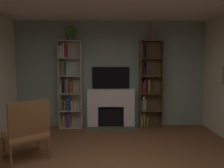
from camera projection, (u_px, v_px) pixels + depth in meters
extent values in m
cube|color=gray|center=(111.00, 74.00, 5.62)|extent=(5.16, 0.06, 2.80)
cube|color=white|center=(93.00, 117.00, 5.57)|extent=(0.28, 0.22, 0.56)
cube|color=white|center=(129.00, 116.00, 5.59)|extent=(0.28, 0.22, 0.56)
cube|color=white|center=(111.00, 98.00, 5.53)|extent=(1.24, 0.22, 0.46)
cube|color=black|center=(111.00, 116.00, 5.65)|extent=(0.68, 0.08, 0.56)
cube|color=#585C4D|center=(111.00, 129.00, 5.34)|extent=(1.34, 0.30, 0.03)
cube|color=black|center=(111.00, 78.00, 5.57)|extent=(0.99, 0.06, 0.58)
cube|color=beige|center=(60.00, 85.00, 5.44)|extent=(0.02, 0.30, 2.27)
cube|color=beige|center=(82.00, 85.00, 5.45)|extent=(0.02, 0.30, 2.27)
cube|color=beige|center=(72.00, 84.00, 5.59)|extent=(0.58, 0.02, 2.27)
cube|color=beige|center=(71.00, 127.00, 5.55)|extent=(0.55, 0.30, 0.02)
cube|color=olive|center=(62.00, 122.00, 5.56)|extent=(0.04, 0.21, 0.26)
cube|color=beige|center=(64.00, 120.00, 5.57)|extent=(0.03, 0.17, 0.31)
cube|color=#9A5433|center=(66.00, 122.00, 5.57)|extent=(0.03, 0.19, 0.25)
cube|color=#602580|center=(68.00, 120.00, 5.54)|extent=(0.04, 0.24, 0.36)
cube|color=#5C3D74|center=(69.00, 119.00, 5.55)|extent=(0.02, 0.23, 0.39)
cube|color=brown|center=(70.00, 120.00, 5.55)|extent=(0.02, 0.23, 0.35)
cube|color=beige|center=(71.00, 110.00, 5.51)|extent=(0.55, 0.30, 0.02)
cube|color=olive|center=(62.00, 104.00, 5.50)|extent=(0.04, 0.23, 0.31)
cube|color=navy|center=(64.00, 104.00, 5.52)|extent=(0.03, 0.20, 0.31)
cube|color=olive|center=(66.00, 105.00, 5.52)|extent=(0.04, 0.21, 0.28)
cube|color=#1D3B94|center=(67.00, 104.00, 5.52)|extent=(0.04, 0.21, 0.32)
cube|color=#244E8B|center=(69.00, 104.00, 5.50)|extent=(0.04, 0.24, 0.33)
cube|color=brown|center=(71.00, 104.00, 5.54)|extent=(0.02, 0.17, 0.29)
cube|color=beige|center=(72.00, 105.00, 5.51)|extent=(0.04, 0.23, 0.25)
cube|color=beige|center=(71.00, 93.00, 5.47)|extent=(0.55, 0.30, 0.02)
cube|color=beige|center=(62.00, 88.00, 5.49)|extent=(0.03, 0.19, 0.28)
cube|color=black|center=(64.00, 87.00, 5.47)|extent=(0.04, 0.22, 0.32)
cube|color=#4B367C|center=(65.00, 87.00, 5.48)|extent=(0.03, 0.21, 0.32)
cube|color=#8E5E33|center=(67.00, 86.00, 5.48)|extent=(0.04, 0.21, 0.36)
cube|color=#A58326|center=(68.00, 86.00, 5.47)|extent=(0.02, 0.23, 0.38)
cube|color=#5C3177|center=(70.00, 86.00, 5.48)|extent=(0.03, 0.21, 0.37)
cube|color=#975C25|center=(72.00, 87.00, 5.46)|extent=(0.03, 0.24, 0.31)
cube|color=beige|center=(71.00, 76.00, 5.43)|extent=(0.55, 0.30, 0.02)
cube|color=#975938|center=(61.00, 69.00, 5.43)|extent=(0.03, 0.21, 0.34)
cube|color=beige|center=(63.00, 68.00, 5.45)|extent=(0.04, 0.17, 0.38)
cube|color=#286945|center=(64.00, 68.00, 5.42)|extent=(0.04, 0.24, 0.39)
cube|color=beige|center=(70.00, 58.00, 5.39)|extent=(0.55, 0.30, 0.02)
cube|color=beige|center=(61.00, 52.00, 5.40)|extent=(0.04, 0.20, 0.31)
cube|color=beige|center=(63.00, 52.00, 5.41)|extent=(0.03, 0.20, 0.31)
cube|color=beige|center=(64.00, 51.00, 5.40)|extent=(0.03, 0.21, 0.39)
cube|color=red|center=(66.00, 51.00, 5.40)|extent=(0.03, 0.20, 0.37)
cube|color=beige|center=(70.00, 41.00, 5.35)|extent=(0.55, 0.30, 0.02)
cube|color=brown|center=(140.00, 85.00, 5.47)|extent=(0.02, 0.31, 2.27)
cube|color=brown|center=(162.00, 85.00, 5.48)|extent=(0.02, 0.31, 2.27)
cube|color=brown|center=(150.00, 84.00, 5.62)|extent=(0.58, 0.02, 2.27)
cube|color=brown|center=(150.00, 127.00, 5.58)|extent=(0.55, 0.31, 0.02)
cube|color=beige|center=(141.00, 121.00, 5.59)|extent=(0.03, 0.21, 0.27)
cube|color=beige|center=(142.00, 119.00, 5.60)|extent=(0.03, 0.18, 0.39)
cube|color=olive|center=(144.00, 120.00, 5.57)|extent=(0.03, 0.24, 0.36)
cube|color=black|center=(145.00, 121.00, 5.60)|extent=(0.03, 0.19, 0.27)
cube|color=olive|center=(147.00, 121.00, 5.60)|extent=(0.04, 0.20, 0.27)
cube|color=brown|center=(150.00, 110.00, 5.54)|extent=(0.55, 0.31, 0.02)
cube|color=#314391|center=(141.00, 105.00, 5.53)|extent=(0.04, 0.25, 0.25)
cube|color=beige|center=(143.00, 103.00, 5.55)|extent=(0.04, 0.20, 0.35)
cube|color=beige|center=(145.00, 105.00, 5.53)|extent=(0.02, 0.25, 0.28)
cube|color=brown|center=(151.00, 93.00, 5.50)|extent=(0.55, 0.31, 0.02)
cube|color=black|center=(141.00, 87.00, 5.53)|extent=(0.03, 0.18, 0.27)
cube|color=red|center=(143.00, 88.00, 5.49)|extent=(0.03, 0.25, 0.27)
cube|color=#58276B|center=(145.00, 86.00, 5.49)|extent=(0.04, 0.25, 0.35)
cube|color=black|center=(147.00, 86.00, 5.49)|extent=(0.03, 0.25, 0.38)
cube|color=olive|center=(148.00, 86.00, 5.49)|extent=(0.04, 0.25, 0.34)
cube|color=brown|center=(151.00, 76.00, 5.46)|extent=(0.55, 0.31, 0.02)
cube|color=black|center=(142.00, 69.00, 5.45)|extent=(0.03, 0.25, 0.34)
cube|color=#282526|center=(144.00, 71.00, 5.47)|extent=(0.04, 0.22, 0.25)
cube|color=black|center=(145.00, 69.00, 5.45)|extent=(0.03, 0.26, 0.34)
cube|color=#59366C|center=(147.00, 71.00, 5.46)|extent=(0.03, 0.23, 0.26)
cube|color=brown|center=(151.00, 58.00, 5.42)|extent=(0.55, 0.31, 0.02)
cube|color=brown|center=(142.00, 51.00, 5.43)|extent=(0.03, 0.20, 0.40)
cube|color=#513B6C|center=(143.00, 52.00, 5.44)|extent=(0.03, 0.20, 0.34)
cube|color=black|center=(145.00, 52.00, 5.41)|extent=(0.02, 0.26, 0.32)
cube|color=brown|center=(152.00, 41.00, 5.38)|extent=(0.55, 0.31, 0.02)
cylinder|color=#494F57|center=(70.00, 38.00, 5.34)|extent=(0.18, 0.18, 0.13)
sphere|color=#3E7D2B|center=(70.00, 31.00, 5.33)|extent=(0.24, 0.24, 0.24)
cylinder|color=#904A4D|center=(152.00, 35.00, 5.37)|extent=(0.12, 0.12, 0.28)
cylinder|color=#4C7F3F|center=(152.00, 26.00, 5.34)|extent=(0.01, 0.01, 0.17)
sphere|color=#DC7187|center=(152.00, 23.00, 5.33)|extent=(0.04, 0.04, 0.04)
cylinder|color=#4C7F3F|center=(152.00, 27.00, 5.35)|extent=(0.01, 0.01, 0.13)
sphere|color=#DC7187|center=(152.00, 24.00, 5.35)|extent=(0.04, 0.04, 0.04)
cylinder|color=#4C7F3F|center=(152.00, 27.00, 5.35)|extent=(0.01, 0.01, 0.13)
sphere|color=#DC7187|center=(152.00, 24.00, 5.34)|extent=(0.05, 0.05, 0.05)
cylinder|color=#4C7F3F|center=(152.00, 27.00, 5.37)|extent=(0.01, 0.01, 0.16)
sphere|color=#DC7187|center=(152.00, 23.00, 5.36)|extent=(0.04, 0.04, 0.04)
cylinder|color=brown|center=(11.00, 157.00, 3.26)|extent=(0.04, 0.04, 0.42)
cylinder|color=brown|center=(49.00, 147.00, 3.64)|extent=(0.04, 0.04, 0.42)
cylinder|color=brown|center=(3.00, 147.00, 3.66)|extent=(0.04, 0.04, 0.42)
cylinder|color=brown|center=(38.00, 139.00, 4.04)|extent=(0.04, 0.04, 0.42)
cube|color=#AA7844|center=(25.00, 133.00, 3.63)|extent=(0.86, 0.85, 0.08)
cube|color=brown|center=(26.00, 137.00, 3.63)|extent=(0.86, 0.85, 0.04)
cube|color=brown|center=(30.00, 120.00, 3.41)|extent=(0.55, 0.45, 0.64)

